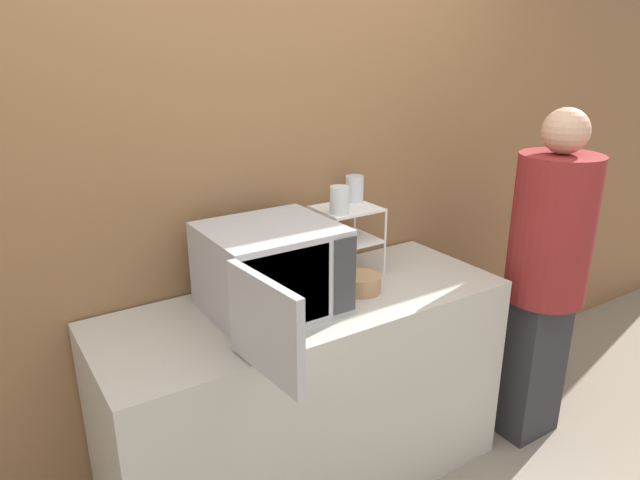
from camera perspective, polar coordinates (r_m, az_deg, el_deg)
The scene contains 8 objects.
wall_back at distance 2.46m, azimuth -5.78°, elevation 5.76°, with size 8.00×0.06×2.60m.
counter at distance 2.52m, azimuth -1.16°, elevation -15.24°, with size 1.69×0.64×0.89m.
microwave at distance 2.16m, azimuth -4.92°, elevation -3.05°, with size 0.52×0.82×0.33m.
dish_rack at distance 2.51m, azimuth 2.66°, elevation 1.44°, with size 0.27×0.24×0.30m.
glass_front_left at distance 2.38m, azimuth 1.95°, elevation 4.01°, with size 0.08×0.08×0.12m.
glass_back_right at distance 2.57m, azimuth 3.47°, elevation 5.15°, with size 0.08×0.08×0.12m.
bowl at distance 2.37m, azimuth 4.20°, elevation -4.36°, with size 0.16×0.16×0.07m.
person at distance 2.81m, azimuth 21.74°, elevation -2.38°, with size 0.36×0.36×1.61m.
Camera 1 is at (-1.09, -1.45, 1.87)m, focal length 32.00 mm.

